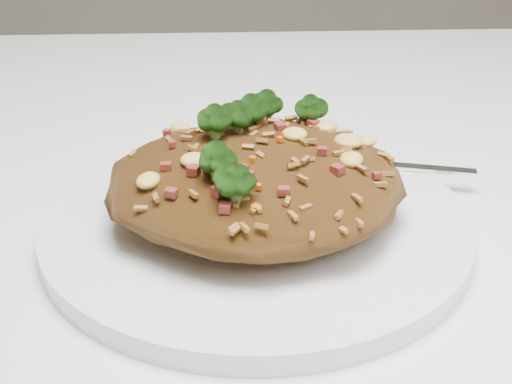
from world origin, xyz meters
TOP-DOWN VIEW (x-y plane):
  - dining_table at (0.00, 0.00)m, footprint 1.20×0.80m
  - plate at (0.08, -0.07)m, footprint 0.27×0.27m
  - fried_rice at (0.08, -0.07)m, footprint 0.18×0.17m
  - fork at (0.17, -0.01)m, footprint 0.16×0.05m

SIDE VIEW (x-z plane):
  - dining_table at x=0.00m, z-range 0.28..1.03m
  - plate at x=0.08m, z-range 0.75..0.76m
  - fork at x=0.17m, z-range 0.76..0.77m
  - fried_rice at x=0.08m, z-range 0.76..0.83m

